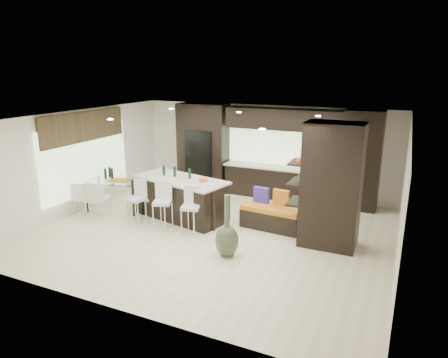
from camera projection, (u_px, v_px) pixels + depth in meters
The scene contains 22 objects.
ground at pixel (214, 232), 9.50m from camera, with size 8.00×8.00×0.00m, color beige.
back_wall at pixel (263, 150), 12.20m from camera, with size 8.00×0.02×2.70m, color white.
left_wall at pixel (80, 161), 10.74m from camera, with size 0.02×7.00×2.70m, color white.
right_wall at pixel (403, 200), 7.54m from camera, with size 0.02×7.00×2.70m, color white.
ceiling at pixel (213, 118), 8.78m from camera, with size 8.00×7.00×0.02m, color white.
window_left at pixel (86, 159), 10.90m from camera, with size 0.04×3.20×1.90m, color #B2D199.
window_back at pixel (282, 145), 11.87m from camera, with size 3.40×0.04×1.20m, color #B2D199.
stone_accent at pixel (84, 127), 10.65m from camera, with size 0.08×3.00×0.80m, color brown.
ceiling_spots at pixel (218, 118), 9.00m from camera, with size 4.00×3.00×0.02m, color white.
back_cabinetry at pixel (276, 153), 11.71m from camera, with size 6.80×0.68×2.70m, color black.
refrigerator at pixel (203, 159), 12.74m from camera, with size 0.90×0.68×1.90m, color black.
partition_column at pixel (332, 186), 8.45m from camera, with size 1.20×0.80×2.70m, color black.
kitchen_island at pixel (181, 198), 10.29m from camera, with size 2.52×1.08×1.05m, color black.
stool_left at pixel (136, 207), 9.89m from camera, with size 0.39×0.39×0.89m, color silver.
stool_mid at pixel (163, 211), 9.56m from camera, with size 0.41×0.41×0.92m, color silver.
stool_right at pixel (191, 216), 9.26m from camera, with size 0.40×0.40×0.91m, color silver.
bench at pixel (271, 218), 9.62m from camera, with size 1.45×0.56×0.56m, color black.
floor_vase at pixel (227, 226), 8.11m from camera, with size 0.49×0.49×1.32m, color #3D4632, non-canonical shape.
dining_table at pixel (120, 195), 10.96m from camera, with size 1.68×0.95×0.81m, color white.
chair_near at pixel (99, 201), 10.24m from camera, with size 0.50×0.50×0.92m, color silver.
chair_far at pixel (85, 200), 10.48m from camera, with size 0.45×0.45×0.83m, color silver.
chair_end at pixel (154, 201), 10.51m from camera, with size 0.42×0.42×0.77m, color silver.
Camera 1 is at (3.89, -7.91, 3.76)m, focal length 32.00 mm.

